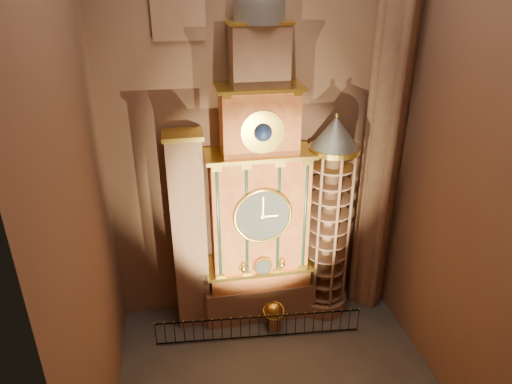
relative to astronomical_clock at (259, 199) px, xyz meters
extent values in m
plane|color=#383330|center=(0.00, -4.96, -6.68)|extent=(14.00, 14.00, 0.00)
plane|color=brown|center=(0.00, 1.04, 4.32)|extent=(22.00, 0.00, 22.00)
plane|color=brown|center=(-7.00, -4.96, 4.32)|extent=(0.00, 22.00, 22.00)
plane|color=brown|center=(7.00, -4.96, 4.32)|extent=(0.00, 22.00, 22.00)
cube|color=#8C634C|center=(0.00, 0.04, -5.68)|extent=(5.60, 2.20, 2.00)
cube|color=#9C3522|center=(0.00, 0.04, -4.18)|extent=(5.00, 2.00, 1.00)
cube|color=yellow|center=(0.00, -0.01, -3.63)|extent=(5.40, 2.30, 0.18)
cube|color=#9C3522|center=(0.00, 0.04, -0.68)|extent=(4.60, 2.00, 6.00)
cylinder|color=black|center=(-2.05, -0.82, -0.68)|extent=(0.32, 0.32, 5.60)
cylinder|color=black|center=(-0.75, -0.82, -0.68)|extent=(0.32, 0.32, 5.60)
cylinder|color=black|center=(0.75, -0.82, -0.68)|extent=(0.32, 0.32, 5.60)
cylinder|color=black|center=(2.05, -0.82, -0.68)|extent=(0.32, 0.32, 5.60)
cube|color=yellow|center=(0.00, -0.01, 2.37)|extent=(5.00, 2.25, 0.18)
cylinder|color=#2D3033|center=(0.00, -0.97, -0.38)|extent=(2.60, 0.12, 2.60)
torus|color=yellow|center=(0.00, -1.02, -0.38)|extent=(2.80, 0.16, 2.80)
cylinder|color=yellow|center=(0.00, -1.12, -3.08)|extent=(0.90, 0.10, 0.90)
sphere|color=yellow|center=(-0.95, -1.07, -3.13)|extent=(0.36, 0.36, 0.36)
sphere|color=yellow|center=(0.95, -1.07, -3.13)|extent=(0.36, 0.36, 0.36)
cube|color=#9C3522|center=(0.00, 0.04, 3.82)|extent=(3.40, 1.80, 3.00)
sphere|color=#0C173C|center=(0.00, -0.87, 3.62)|extent=(0.80, 0.80, 0.80)
cube|color=yellow|center=(0.00, -0.01, 5.37)|extent=(3.80, 2.00, 0.15)
cube|color=#8C634C|center=(0.00, 0.04, 6.62)|extent=(2.40, 1.60, 2.60)
sphere|color=slate|center=(0.00, 0.04, 8.72)|extent=(2.10, 2.10, 2.10)
cube|color=#8C634C|center=(-3.40, 0.04, -1.68)|extent=(1.60, 1.40, 10.00)
cube|color=yellow|center=(-3.40, -0.38, -3.68)|extent=(1.35, 0.10, 2.10)
cube|color=#511B15|center=(-3.40, -0.44, -3.68)|extent=(1.05, 0.04, 1.75)
cube|color=yellow|center=(-3.40, -0.38, -1.08)|extent=(1.35, 0.10, 2.10)
cube|color=#511B15|center=(-3.40, -0.44, -1.08)|extent=(1.05, 0.04, 1.75)
cube|color=yellow|center=(-3.40, -0.38, 1.52)|extent=(1.35, 0.10, 2.10)
cube|color=#511B15|center=(-3.40, -0.44, 1.52)|extent=(1.05, 0.04, 1.75)
cube|color=yellow|center=(-3.40, 0.04, 3.42)|extent=(1.80, 1.60, 0.20)
cylinder|color=#8C634C|center=(3.50, -0.26, -6.28)|extent=(2.50, 2.50, 0.80)
cylinder|color=#8C634C|center=(3.50, -0.26, -1.78)|extent=(0.70, 0.70, 8.20)
cylinder|color=yellow|center=(3.50, -0.26, 2.42)|extent=(2.40, 2.40, 0.25)
cone|color=slate|center=(3.50, -0.26, 3.22)|extent=(2.30, 2.30, 1.50)
sphere|color=yellow|center=(3.50, -0.26, 4.02)|extent=(0.20, 0.20, 0.20)
cylinder|color=#8C634C|center=(6.10, 0.04, 4.32)|extent=(1.60, 1.60, 22.00)
cylinder|color=#8C634C|center=(6.90, 0.04, 4.32)|extent=(0.44, 0.44, 22.00)
cylinder|color=#8C634C|center=(5.30, 0.04, 4.32)|extent=(0.44, 0.44, 22.00)
cylinder|color=#8C634C|center=(6.10, 0.84, 4.32)|extent=(0.44, 0.44, 22.00)
cylinder|color=#8C634C|center=(6.10, -0.76, 4.32)|extent=(0.44, 0.44, 22.00)
cylinder|color=#8C634C|center=(0.50, -1.50, -6.34)|extent=(0.59, 0.59, 0.68)
sphere|color=gold|center=(0.50, -1.50, -5.55)|extent=(0.88, 0.88, 0.88)
torus|color=gold|center=(0.50, -1.50, -5.55)|extent=(1.17, 1.12, 0.47)
cube|color=black|center=(-0.37, -2.08, -5.34)|extent=(10.02, 0.83, 0.06)
cube|color=black|center=(-0.37, -2.08, -6.56)|extent=(10.02, 0.83, 0.06)
camera|label=1|loc=(-3.67, -19.21, 9.63)|focal=32.00mm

